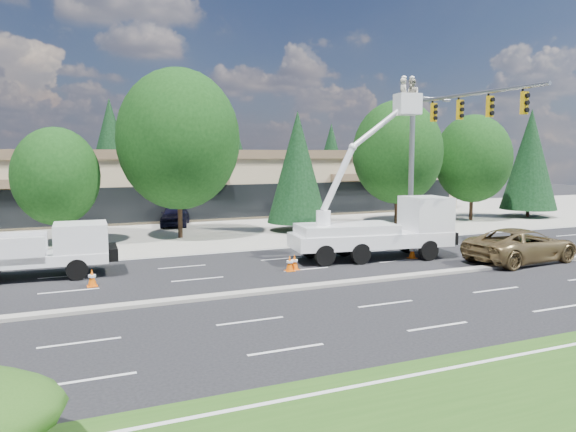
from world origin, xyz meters
name	(u,v)px	position (x,y,z in m)	size (l,w,h in m)	color
ground	(341,285)	(0.00, 0.00, 0.00)	(140.00, 140.00, 0.00)	black
concrete_apron	(206,226)	(0.00, 20.00, 0.01)	(140.00, 22.00, 0.01)	gray
road_median	(341,283)	(0.00, 0.00, 0.06)	(120.00, 0.55, 0.12)	gray
strip_mall	(175,181)	(0.00, 29.97, 2.83)	(50.40, 15.40, 5.50)	tan
tree_front_c	(56,176)	(-10.00, 15.00, 3.92)	(4.83, 4.83, 6.70)	#332114
tree_front_d	(178,139)	(-3.00, 15.00, 6.07)	(7.48, 7.48, 10.38)	#332114
tree_front_e	(297,167)	(5.00, 15.00, 4.31)	(4.08, 4.08, 8.04)	#332114
tree_front_f	(398,152)	(13.00, 15.00, 5.29)	(6.52, 6.52, 9.05)	#332114
tree_front_g	(473,159)	(20.00, 15.00, 4.81)	(5.92, 5.92, 8.22)	#332114
tree_front_h	(530,159)	(26.00, 15.00, 4.74)	(4.48, 4.48, 8.84)	#332114
tree_back_b	(111,147)	(-4.00, 42.00, 5.86)	(5.54, 5.54, 10.93)	#332114
tree_back_c	(238,164)	(10.00, 42.00, 4.03)	(3.81, 3.81, 7.50)	#332114
tree_back_d	(331,157)	(22.00, 42.00, 4.76)	(4.50, 4.50, 8.88)	#332114
signal_mast	(435,139)	(10.03, 7.04, 6.06)	(2.76, 10.16, 9.00)	gray
utility_pickup	(46,256)	(-10.75, 6.17, 0.93)	(5.99, 2.62, 2.25)	white
bucket_truck	(383,221)	(4.67, 4.10, 1.86)	(8.21, 3.51, 8.98)	white
traffic_cone_a	(92,278)	(-9.12, 3.67, 0.34)	(0.40, 0.40, 0.70)	#F05D07
traffic_cone_b	(295,262)	(-0.50, 3.37, 0.34)	(0.40, 0.40, 0.70)	#F05D07
traffic_cone_c	(290,263)	(-0.81, 3.20, 0.34)	(0.40, 0.40, 0.70)	#F05D07
traffic_cone_d	(412,252)	(6.04, 3.53, 0.34)	(0.40, 0.40, 0.70)	#F05D07
traffic_cone_e	(487,246)	(10.57, 3.24, 0.34)	(0.40, 0.40, 0.70)	#F05D07
minivan	(522,245)	(10.25, 0.60, 0.82)	(2.72, 5.89, 1.64)	olive
parked_car_west	(175,215)	(-2.00, 21.00, 0.79)	(1.86, 4.62, 1.57)	black
parked_car_east	(302,210)	(8.13, 21.00, 0.76)	(1.61, 4.63, 1.53)	black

